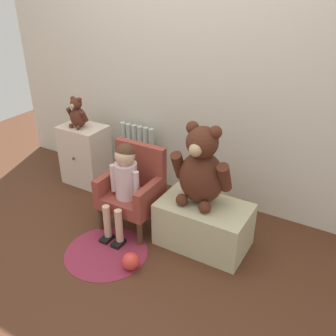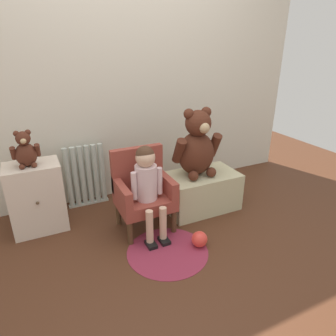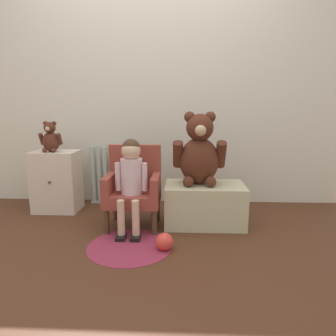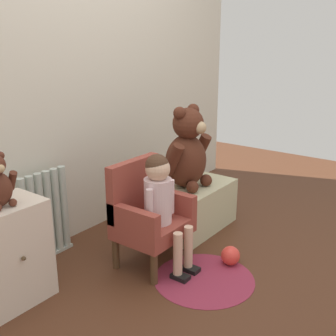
{
  "view_description": "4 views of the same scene",
  "coord_description": "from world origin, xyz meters",
  "px_view_note": "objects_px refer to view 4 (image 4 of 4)",
  "views": [
    {
      "loc": [
        1.41,
        -1.61,
        1.82
      ],
      "look_at": [
        0.23,
        0.4,
        0.59
      ],
      "focal_mm": 40.0,
      "sensor_mm": 36.0,
      "label": 1
    },
    {
      "loc": [
        -0.82,
        -1.64,
        1.44
      ],
      "look_at": [
        0.14,
        0.39,
        0.49
      ],
      "focal_mm": 32.0,
      "sensor_mm": 36.0,
      "label": 2
    },
    {
      "loc": [
        0.31,
        -1.97,
        0.97
      ],
      "look_at": [
        0.2,
        0.39,
        0.49
      ],
      "focal_mm": 32.0,
      "sensor_mm": 36.0,
      "label": 3
    },
    {
      "loc": [
        -1.95,
        -1.16,
        1.39
      ],
      "look_at": [
        0.18,
        0.44,
        0.56
      ],
      "focal_mm": 45.0,
      "sensor_mm": 36.0,
      "label": 4
    }
  ],
  "objects_px": {
    "child_armchair": "(148,214)",
    "low_bench": "(193,207)",
    "large_teddy_bear": "(187,152)",
    "child_figure": "(161,196)",
    "floor_rug": "(204,279)",
    "toy_ball": "(230,256)",
    "radiator": "(45,216)",
    "small_dresser": "(6,254)"
  },
  "relations": [
    {
      "from": "radiator",
      "to": "low_bench",
      "type": "distance_m",
      "value": 1.08
    },
    {
      "from": "radiator",
      "to": "child_armchair",
      "type": "distance_m",
      "value": 0.67
    },
    {
      "from": "child_figure",
      "to": "large_teddy_bear",
      "type": "bearing_deg",
      "value": 18.46
    },
    {
      "from": "toy_ball",
      "to": "large_teddy_bear",
      "type": "bearing_deg",
      "value": 63.59
    },
    {
      "from": "small_dresser",
      "to": "floor_rug",
      "type": "height_order",
      "value": "small_dresser"
    },
    {
      "from": "child_figure",
      "to": "large_teddy_bear",
      "type": "height_order",
      "value": "large_teddy_bear"
    },
    {
      "from": "small_dresser",
      "to": "toy_ball",
      "type": "distance_m",
      "value": 1.34
    },
    {
      "from": "radiator",
      "to": "low_bench",
      "type": "bearing_deg",
      "value": -29.12
    },
    {
      "from": "radiator",
      "to": "child_armchair",
      "type": "relative_size",
      "value": 0.88
    },
    {
      "from": "child_armchair",
      "to": "toy_ball",
      "type": "xyz_separation_m",
      "value": [
        0.28,
        -0.45,
        -0.27
      ]
    },
    {
      "from": "small_dresser",
      "to": "toy_ball",
      "type": "height_order",
      "value": "small_dresser"
    },
    {
      "from": "radiator",
      "to": "large_teddy_bear",
      "type": "xyz_separation_m",
      "value": [
        0.89,
        -0.5,
        0.31
      ]
    },
    {
      "from": "small_dresser",
      "to": "large_teddy_bear",
      "type": "xyz_separation_m",
      "value": [
        1.32,
        -0.26,
        0.32
      ]
    },
    {
      "from": "child_figure",
      "to": "low_bench",
      "type": "height_order",
      "value": "child_figure"
    },
    {
      "from": "child_figure",
      "to": "toy_ball",
      "type": "height_order",
      "value": "child_figure"
    },
    {
      "from": "low_bench",
      "to": "toy_ball",
      "type": "bearing_deg",
      "value": -121.97
    },
    {
      "from": "radiator",
      "to": "floor_rug",
      "type": "bearing_deg",
      "value": -68.82
    },
    {
      "from": "toy_ball",
      "to": "low_bench",
      "type": "bearing_deg",
      "value": 58.03
    },
    {
      "from": "large_teddy_bear",
      "to": "toy_ball",
      "type": "xyz_separation_m",
      "value": [
        -0.26,
        -0.52,
        -0.54
      ]
    },
    {
      "from": "child_figure",
      "to": "large_teddy_bear",
      "type": "distance_m",
      "value": 0.58
    },
    {
      "from": "large_teddy_bear",
      "to": "floor_rug",
      "type": "distance_m",
      "value": 0.92
    },
    {
      "from": "child_figure",
      "to": "low_bench",
      "type": "distance_m",
      "value": 0.68
    },
    {
      "from": "small_dresser",
      "to": "floor_rug",
      "type": "distance_m",
      "value": 1.14
    },
    {
      "from": "small_dresser",
      "to": "child_figure",
      "type": "relative_size",
      "value": 0.78
    },
    {
      "from": "radiator",
      "to": "large_teddy_bear",
      "type": "bearing_deg",
      "value": -29.21
    },
    {
      "from": "child_armchair",
      "to": "low_bench",
      "type": "distance_m",
      "value": 0.61
    },
    {
      "from": "radiator",
      "to": "toy_ball",
      "type": "relative_size",
      "value": 4.81
    },
    {
      "from": "radiator",
      "to": "floor_rug",
      "type": "xyz_separation_m",
      "value": [
        0.38,
        -0.98,
        -0.29
      ]
    },
    {
      "from": "child_armchair",
      "to": "floor_rug",
      "type": "relative_size",
      "value": 1.1
    },
    {
      "from": "child_figure",
      "to": "low_bench",
      "type": "xyz_separation_m",
      "value": [
        0.59,
        0.15,
        -0.31
      ]
    },
    {
      "from": "low_bench",
      "to": "floor_rug",
      "type": "relative_size",
      "value": 1.08
    },
    {
      "from": "low_bench",
      "to": "large_teddy_bear",
      "type": "bearing_deg",
      "value": 152.48
    },
    {
      "from": "radiator",
      "to": "toy_ball",
      "type": "distance_m",
      "value": 1.22
    },
    {
      "from": "low_bench",
      "to": "toy_ball",
      "type": "xyz_separation_m",
      "value": [
        -0.31,
        -0.49,
        -0.11
      ]
    },
    {
      "from": "large_teddy_bear",
      "to": "floor_rug",
      "type": "height_order",
      "value": "large_teddy_bear"
    },
    {
      "from": "small_dresser",
      "to": "low_bench",
      "type": "height_order",
      "value": "small_dresser"
    },
    {
      "from": "large_teddy_bear",
      "to": "child_armchair",
      "type": "bearing_deg",
      "value": -172.47
    },
    {
      "from": "large_teddy_bear",
      "to": "floor_rug",
      "type": "relative_size",
      "value": 0.99
    },
    {
      "from": "toy_ball",
      "to": "radiator",
      "type": "bearing_deg",
      "value": 121.72
    },
    {
      "from": "child_armchair",
      "to": "child_figure",
      "type": "relative_size",
      "value": 0.91
    },
    {
      "from": "low_bench",
      "to": "large_teddy_bear",
      "type": "distance_m",
      "value": 0.44
    },
    {
      "from": "child_figure",
      "to": "large_teddy_bear",
      "type": "xyz_separation_m",
      "value": [
        0.54,
        0.18,
        0.13
      ]
    }
  ]
}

